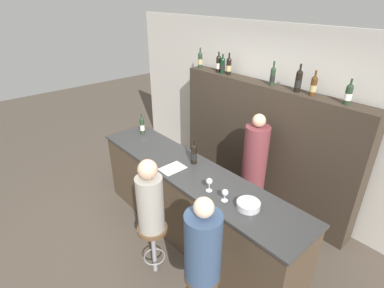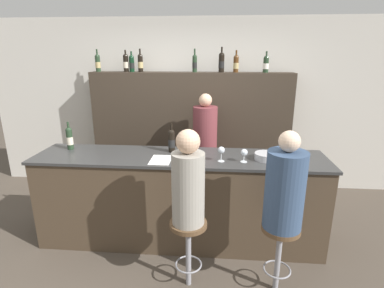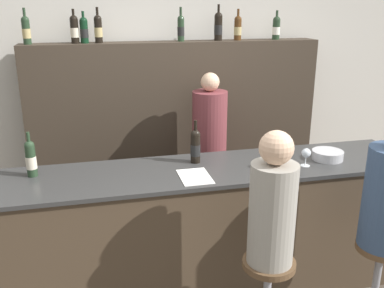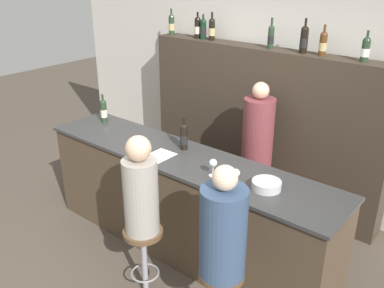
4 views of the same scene
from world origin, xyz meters
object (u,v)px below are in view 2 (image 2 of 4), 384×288
at_px(wine_glass_0, 221,151).
at_px(wine_glass_1, 244,153).
at_px(metal_bowl, 266,156).
at_px(guest_seated_left, 188,183).
at_px(wine_bottle_backbar_0, 98,63).
at_px(bar_stool_left, 188,237).
at_px(wine_bottle_backbar_2, 132,63).
at_px(wine_bottle_backbar_4, 195,63).
at_px(wine_bottle_counter_0, 70,138).
at_px(bar_stool_right, 280,242).
at_px(guest_seated_right, 285,187).
at_px(bartender, 205,155).
at_px(wine_bottle_backbar_3, 140,63).
at_px(wine_bottle_backbar_5, 221,62).
at_px(wine_bottle_backbar_1, 126,63).
at_px(wine_bottle_backbar_7, 266,64).
at_px(wine_bottle_backbar_6, 236,63).
at_px(wine_bottle_counter_1, 172,140).

relative_size(wine_glass_0, wine_glass_1, 1.13).
relative_size(metal_bowl, guest_seated_left, 0.28).
bearing_deg(wine_bottle_backbar_0, bar_stool_left, -53.81).
distance_m(wine_bottle_backbar_2, wine_bottle_backbar_4, 0.92).
xyz_separation_m(wine_glass_0, bar_stool_left, (-0.28, -0.58, -0.64)).
relative_size(wine_bottle_counter_0, bar_stool_right, 0.49).
relative_size(wine_glass_1, metal_bowl, 0.57).
bearing_deg(wine_glass_1, guest_seated_right, -63.16).
bearing_deg(bartender, metal_bowl, -55.46).
xyz_separation_m(wine_bottle_counter_0, wine_bottle_backbar_3, (0.55, 1.25, 0.79)).
distance_m(wine_glass_0, metal_bowl, 0.48).
xyz_separation_m(wine_glass_0, guest_seated_left, (-0.28, -0.58, -0.10)).
bearing_deg(wine_glass_0, wine_bottle_backbar_5, 90.28).
height_order(wine_bottle_backbar_1, guest_seated_right, wine_bottle_backbar_1).
bearing_deg(wine_bottle_backbar_7, wine_bottle_backbar_4, -180.00).
bearing_deg(wine_bottle_counter_0, wine_bottle_backbar_6, 33.15).
height_order(wine_glass_1, bartender, bartender).
height_order(wine_bottle_backbar_5, bar_stool_right, wine_bottle_backbar_5).
xyz_separation_m(wine_bottle_backbar_6, bar_stool_right, (0.32, -2.09, -1.44)).
bearing_deg(wine_bottle_counter_0, wine_glass_0, -8.72).
relative_size(wine_bottle_backbar_2, wine_glass_0, 1.86).
xyz_separation_m(wine_bottle_counter_1, bar_stool_left, (0.27, -0.84, -0.65)).
relative_size(wine_bottle_counter_0, wine_bottle_backbar_7, 1.11).
distance_m(wine_bottle_counter_0, bartender, 1.77).
distance_m(wine_bottle_backbar_0, guest_seated_left, 2.75).
xyz_separation_m(wine_bottle_counter_0, wine_bottle_counter_1, (1.17, -0.00, -0.00)).
height_order(wine_bottle_backbar_4, bar_stool_left, wine_bottle_backbar_4).
relative_size(wine_glass_0, bartender, 0.10).
bearing_deg(wine_bottle_backbar_1, bar_stool_left, -62.06).
distance_m(wine_bottle_backbar_7, guest_seated_right, 2.29).
distance_m(wine_bottle_counter_1, wine_bottle_backbar_7, 1.88).
xyz_separation_m(wine_bottle_backbar_7, guest_seated_left, (-0.89, -2.09, -0.91)).
bearing_deg(bar_stool_left, wine_glass_1, 48.40).
height_order(wine_bottle_backbar_1, wine_bottle_backbar_6, wine_bottle_backbar_1).
relative_size(wine_bottle_backbar_5, wine_glass_0, 2.24).
height_order(wine_bottle_backbar_2, wine_bottle_backbar_3, wine_bottle_backbar_3).
distance_m(wine_bottle_counter_0, wine_glass_1, 1.97).
bearing_deg(wine_bottle_backbar_0, wine_bottle_backbar_6, 0.00).
bearing_deg(wine_glass_1, wine_bottle_backbar_6, 91.22).
bearing_deg(bartender, guest_seated_left, -92.48).
distance_m(wine_glass_1, bar_stool_left, 0.99).
xyz_separation_m(wine_bottle_backbar_7, wine_glass_0, (-0.61, -1.52, -0.80)).
relative_size(wine_bottle_counter_0, guest_seated_left, 0.38).
bearing_deg(bartender, wine_bottle_backbar_6, 47.60).
relative_size(wine_bottle_backbar_3, guest_seated_right, 0.38).
distance_m(wine_bottle_counter_0, guest_seated_right, 2.40).
xyz_separation_m(wine_bottle_backbar_0, wine_bottle_backbar_6, (2.01, 0.00, -0.01)).
xyz_separation_m(bar_stool_left, bar_stool_right, (0.80, 0.00, 0.00)).
bearing_deg(metal_bowl, bartender, 124.54).
height_order(wine_bottle_backbar_5, bartender, wine_bottle_backbar_5).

